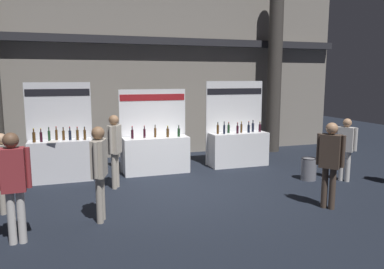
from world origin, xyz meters
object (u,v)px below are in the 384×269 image
at_px(exhibitor_booth_0, 61,156).
at_px(visitor_0, 14,178).
at_px(visitor_2, 346,145).
at_px(exhibitor_booth_1, 156,151).
at_px(visitor_5, 330,157).
at_px(visitor_6, 99,165).
at_px(visitor_4, 3,167).
at_px(exhibitor_booth_2, 238,145).
at_px(trash_bin, 309,169).
at_px(visitor_3, 114,145).

relative_size(exhibitor_booth_0, visitor_0, 1.40).
distance_m(visitor_0, visitor_2, 7.59).
relative_size(exhibitor_booth_1, visitor_5, 1.31).
bearing_deg(visitor_5, visitor_6, -137.03).
bearing_deg(visitor_4, exhibitor_booth_2, 139.62).
height_order(trash_bin, visitor_5, visitor_5).
bearing_deg(trash_bin, visitor_6, -167.31).
distance_m(exhibitor_booth_0, visitor_3, 1.73).
xyz_separation_m(visitor_2, visitor_4, (-7.87, 0.20, -0.02)).
height_order(visitor_0, visitor_3, visitor_0).
xyz_separation_m(trash_bin, visitor_0, (-6.68, -1.74, 0.79)).
bearing_deg(visitor_5, visitor_2, 94.45).
bearing_deg(trash_bin, exhibitor_booth_2, 117.19).
xyz_separation_m(exhibitor_booth_2, visitor_2, (1.85, -2.44, 0.32)).
height_order(trash_bin, visitor_0, visitor_0).
bearing_deg(exhibitor_booth_0, visitor_6, -76.74).
relative_size(exhibitor_booth_1, visitor_4, 1.46).
bearing_deg(visitor_4, trash_bin, 120.68).
bearing_deg(visitor_2, exhibitor_booth_0, -141.45).
distance_m(exhibitor_booth_2, visitor_2, 3.08).
bearing_deg(visitor_4, visitor_2, 117.74).
relative_size(exhibitor_booth_0, trash_bin, 4.32).
bearing_deg(visitor_0, visitor_6, -160.08).
height_order(visitor_2, visitor_3, visitor_3).
distance_m(visitor_4, visitor_6, 2.02).
bearing_deg(visitor_3, visitor_5, -97.38).
relative_size(trash_bin, visitor_3, 0.33).
relative_size(visitor_0, visitor_2, 1.11).
xyz_separation_m(visitor_0, visitor_3, (1.84, 2.57, -0.03)).
bearing_deg(exhibitor_booth_0, trash_bin, -17.85).
xyz_separation_m(trash_bin, visitor_6, (-5.34, -1.20, 0.77)).
height_order(visitor_4, visitor_6, visitor_6).
relative_size(exhibitor_booth_0, visitor_2, 1.55).
distance_m(visitor_5, visitor_6, 4.48).
xyz_separation_m(exhibitor_booth_1, visitor_6, (-1.74, -3.18, 0.47)).
bearing_deg(visitor_3, exhibitor_booth_2, -44.29).
relative_size(exhibitor_booth_2, visitor_5, 1.44).
bearing_deg(trash_bin, visitor_5, -115.33).
relative_size(visitor_2, visitor_3, 0.92).
height_order(exhibitor_booth_1, visitor_0, exhibitor_booth_1).
relative_size(exhibitor_booth_0, visitor_5, 1.43).
relative_size(visitor_4, visitor_5, 0.90).
bearing_deg(visitor_2, trash_bin, -148.33).
xyz_separation_m(visitor_3, visitor_5, (3.92, -2.76, 0.01)).
height_order(exhibitor_booth_0, exhibitor_booth_2, exhibitor_booth_2).
bearing_deg(visitor_3, exhibitor_booth_0, 75.51).
bearing_deg(exhibitor_booth_2, visitor_3, -162.02).
bearing_deg(exhibitor_booth_2, visitor_2, -52.79).
bearing_deg(visitor_6, exhibitor_booth_1, -12.00).
height_order(exhibitor_booth_0, visitor_0, exhibitor_booth_0).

